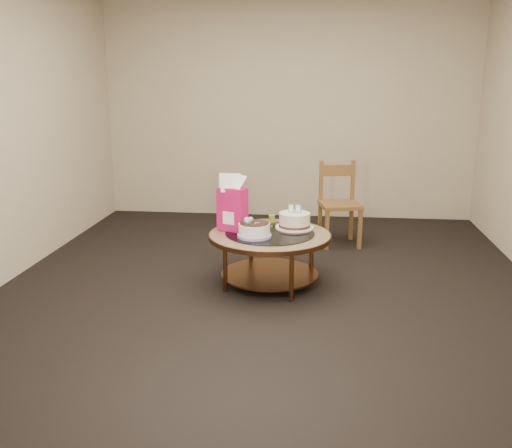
# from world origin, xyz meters

# --- Properties ---
(ground) EXTENTS (5.00, 5.00, 0.00)m
(ground) POSITION_xyz_m (0.00, 0.00, 0.00)
(ground) COLOR black
(ground) RESTS_ON ground
(room_walls) EXTENTS (4.52, 5.02, 2.61)m
(room_walls) POSITION_xyz_m (0.00, 0.00, 1.54)
(room_walls) COLOR tan
(room_walls) RESTS_ON ground
(coffee_table) EXTENTS (1.02, 1.02, 0.46)m
(coffee_table) POSITION_xyz_m (0.00, -0.00, 0.38)
(coffee_table) COLOR #573318
(coffee_table) RESTS_ON ground
(decorated_cake) EXTENTS (0.28, 0.28, 0.16)m
(decorated_cake) POSITION_xyz_m (-0.12, -0.13, 0.51)
(decorated_cake) COLOR #A48CC7
(decorated_cake) RESTS_ON coffee_table
(cream_cake) EXTENTS (0.33, 0.33, 0.21)m
(cream_cake) POSITION_xyz_m (0.20, 0.17, 0.52)
(cream_cake) COLOR white
(cream_cake) RESTS_ON coffee_table
(gift_bag) EXTENTS (0.27, 0.23, 0.47)m
(gift_bag) POSITION_xyz_m (-0.32, 0.05, 0.69)
(gift_bag) COLOR #E2156C
(gift_bag) RESTS_ON coffee_table
(pillar_candle) EXTENTS (0.11, 0.11, 0.08)m
(pillar_candle) POSITION_xyz_m (-0.01, 0.32, 0.48)
(pillar_candle) COLOR tan
(pillar_candle) RESTS_ON coffee_table
(dining_chair) EXTENTS (0.47, 0.47, 0.86)m
(dining_chair) POSITION_xyz_m (0.61, 1.30, 0.44)
(dining_chair) COLOR brown
(dining_chair) RESTS_ON ground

